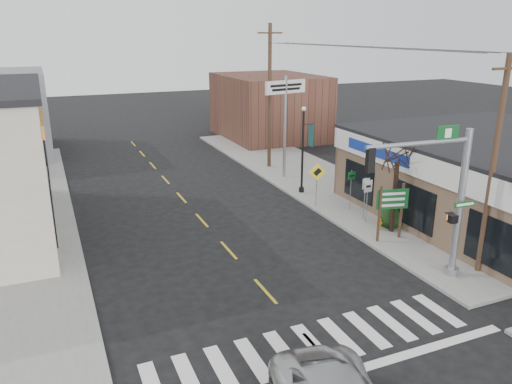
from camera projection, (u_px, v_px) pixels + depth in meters
name	position (u px, v px, depth m)	size (l,w,h in m)	color
ground	(319.00, 351.00, 15.16)	(140.00, 140.00, 0.00)	black
sidewalk_right	(341.00, 193.00, 29.89)	(6.00, 38.00, 0.13)	gray
sidewalk_left	(10.00, 239.00, 23.16)	(6.00, 38.00, 0.13)	gray
center_line	(229.00, 250.00, 22.16)	(0.12, 56.00, 0.01)	gold
crosswalk	(313.00, 344.00, 15.51)	(11.00, 2.20, 0.01)	silver
thrift_store	(511.00, 182.00, 25.22)	(12.00, 14.00, 4.00)	brown
bldg_distant_right	(269.00, 107.00, 45.05)	(8.00, 10.00, 5.60)	brown
traffic_signal_pole	(448.00, 191.00, 18.32)	(4.72, 0.38, 5.98)	gray
guide_sign	(392.00, 204.00, 22.46)	(1.50, 0.13, 2.62)	#463020
fire_hydrant	(379.00, 223.00, 24.02)	(0.19, 0.19, 0.61)	#C17C04
ped_crossing_sign	(317.00, 177.00, 26.82)	(0.94, 0.07, 2.43)	gray
lamp_post	(304.00, 143.00, 28.91)	(0.66, 0.52, 5.09)	black
dance_center_sign	(285.00, 101.00, 31.50)	(3.07, 0.19, 6.52)	gray
bare_tree	(399.00, 149.00, 22.72)	(2.56, 2.56, 5.11)	black
shrub_front	(510.00, 247.00, 21.02)	(1.26, 1.26, 0.95)	#133316
shrub_back	(390.00, 218.00, 24.42)	(1.15, 1.15, 0.86)	black
utility_pole_near	(493.00, 166.00, 18.70)	(1.47, 0.22, 8.44)	#4C3128
utility_pole_far	(270.00, 96.00, 33.99)	(1.68, 0.25, 9.68)	#432921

